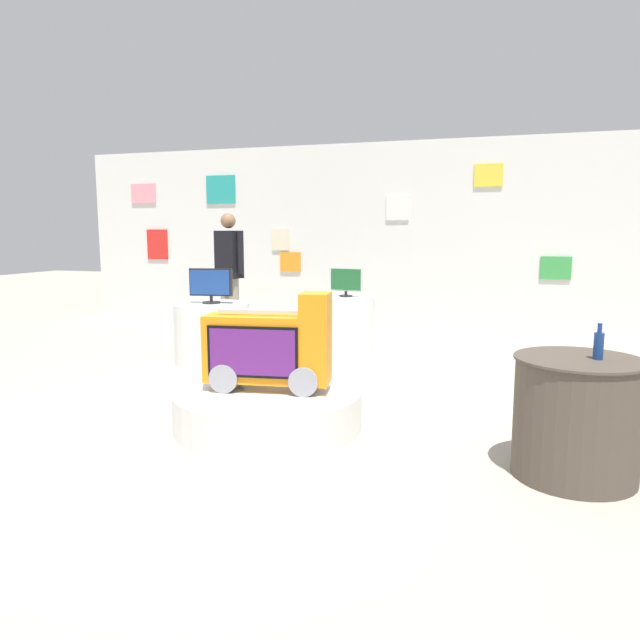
{
  "coord_description": "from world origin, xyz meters",
  "views": [
    {
      "loc": [
        2.13,
        -4.18,
        1.52
      ],
      "look_at": [
        0.62,
        0.48,
        0.8
      ],
      "focal_mm": 33.4,
      "sensor_mm": 36.0,
      "label": 1
    }
  ],
  "objects_px": {
    "shopper_browsing_near_truck": "(229,268)",
    "main_display_pedestal": "(268,408)",
    "display_pedestal_center_rear": "(212,333)",
    "tv_on_center_rear": "(211,284)",
    "novelty_firetruck_tv": "(269,351)",
    "display_pedestal_left_rear": "(346,324)",
    "bottle_on_side_table": "(599,345)",
    "tv_on_left_rear": "(346,281)",
    "side_table_round": "(576,417)"
  },
  "relations": [
    {
      "from": "tv_on_center_rear",
      "to": "shopper_browsing_near_truck",
      "type": "relative_size",
      "value": 0.29
    },
    {
      "from": "main_display_pedestal",
      "to": "tv_on_center_rear",
      "type": "xyz_separation_m",
      "value": [
        -1.52,
        1.94,
        0.77
      ]
    },
    {
      "from": "tv_on_left_rear",
      "to": "bottle_on_side_table",
      "type": "bearing_deg",
      "value": -53.67
    },
    {
      "from": "bottle_on_side_table",
      "to": "tv_on_left_rear",
      "type": "bearing_deg",
      "value": 126.33
    },
    {
      "from": "display_pedestal_left_rear",
      "to": "shopper_browsing_near_truck",
      "type": "relative_size",
      "value": 0.42
    },
    {
      "from": "display_pedestal_center_rear",
      "to": "shopper_browsing_near_truck",
      "type": "distance_m",
      "value": 1.35
    },
    {
      "from": "display_pedestal_center_rear",
      "to": "bottle_on_side_table",
      "type": "bearing_deg",
      "value": -30.64
    },
    {
      "from": "main_display_pedestal",
      "to": "side_table_round",
      "type": "distance_m",
      "value": 2.23
    },
    {
      "from": "display_pedestal_center_rear",
      "to": "bottle_on_side_table",
      "type": "relative_size",
      "value": 3.96
    },
    {
      "from": "bottle_on_side_table",
      "to": "display_pedestal_center_rear",
      "type": "bearing_deg",
      "value": 149.36
    },
    {
      "from": "display_pedestal_left_rear",
      "to": "tv_on_left_rear",
      "type": "height_order",
      "value": "tv_on_left_rear"
    },
    {
      "from": "tv_on_left_rear",
      "to": "display_pedestal_left_rear",
      "type": "bearing_deg",
      "value": 97.71
    },
    {
      "from": "display_pedestal_left_rear",
      "to": "shopper_browsing_near_truck",
      "type": "distance_m",
      "value": 1.76
    },
    {
      "from": "main_display_pedestal",
      "to": "display_pedestal_center_rear",
      "type": "bearing_deg",
      "value": 128.05
    },
    {
      "from": "side_table_round",
      "to": "bottle_on_side_table",
      "type": "relative_size",
      "value": 3.51
    },
    {
      "from": "main_display_pedestal",
      "to": "bottle_on_side_table",
      "type": "height_order",
      "value": "bottle_on_side_table"
    },
    {
      "from": "side_table_round",
      "to": "tv_on_center_rear",
      "type": "bearing_deg",
      "value": 148.84
    },
    {
      "from": "main_display_pedestal",
      "to": "tv_on_center_rear",
      "type": "bearing_deg",
      "value": 128.12
    },
    {
      "from": "tv_on_left_rear",
      "to": "novelty_firetruck_tv",
      "type": "bearing_deg",
      "value": -85.46
    },
    {
      "from": "display_pedestal_center_rear",
      "to": "tv_on_center_rear",
      "type": "height_order",
      "value": "tv_on_center_rear"
    },
    {
      "from": "display_pedestal_center_rear",
      "to": "novelty_firetruck_tv",
      "type": "bearing_deg",
      "value": -51.67
    },
    {
      "from": "novelty_firetruck_tv",
      "to": "display_pedestal_center_rear",
      "type": "distance_m",
      "value": 2.5
    },
    {
      "from": "shopper_browsing_near_truck",
      "to": "main_display_pedestal",
      "type": "bearing_deg",
      "value": -58.96
    },
    {
      "from": "display_pedestal_left_rear",
      "to": "shopper_browsing_near_truck",
      "type": "height_order",
      "value": "shopper_browsing_near_truck"
    },
    {
      "from": "bottle_on_side_table",
      "to": "shopper_browsing_near_truck",
      "type": "xyz_separation_m",
      "value": [
        -4.14,
        3.38,
        0.19
      ]
    },
    {
      "from": "novelty_firetruck_tv",
      "to": "tv_on_left_rear",
      "type": "xyz_separation_m",
      "value": [
        -0.25,
        3.12,
        0.29
      ]
    },
    {
      "from": "tv_on_left_rear",
      "to": "side_table_round",
      "type": "distance_m",
      "value": 4.23
    },
    {
      "from": "display_pedestal_center_rear",
      "to": "tv_on_center_rear",
      "type": "relative_size",
      "value": 1.73
    },
    {
      "from": "bottle_on_side_table",
      "to": "novelty_firetruck_tv",
      "type": "bearing_deg",
      "value": 172.19
    },
    {
      "from": "main_display_pedestal",
      "to": "novelty_firetruck_tv",
      "type": "height_order",
      "value": "novelty_firetruck_tv"
    },
    {
      "from": "main_display_pedestal",
      "to": "side_table_round",
      "type": "xyz_separation_m",
      "value": [
        2.2,
        -0.31,
        0.24
      ]
    },
    {
      "from": "shopper_browsing_near_truck",
      "to": "novelty_firetruck_tv",
      "type": "bearing_deg",
      "value": -58.73
    },
    {
      "from": "main_display_pedestal",
      "to": "display_pedestal_left_rear",
      "type": "height_order",
      "value": "display_pedestal_left_rear"
    },
    {
      "from": "display_pedestal_left_rear",
      "to": "shopper_browsing_near_truck",
      "type": "bearing_deg",
      "value": -177.93
    },
    {
      "from": "novelty_firetruck_tv",
      "to": "shopper_browsing_near_truck",
      "type": "relative_size",
      "value": 0.57
    },
    {
      "from": "shopper_browsing_near_truck",
      "to": "bottle_on_side_table",
      "type": "bearing_deg",
      "value": -39.23
    },
    {
      "from": "tv_on_left_rear",
      "to": "tv_on_center_rear",
      "type": "relative_size",
      "value": 0.88
    },
    {
      "from": "tv_on_center_rear",
      "to": "novelty_firetruck_tv",
      "type": "bearing_deg",
      "value": -51.6
    },
    {
      "from": "tv_on_center_rear",
      "to": "side_table_round",
      "type": "height_order",
      "value": "tv_on_center_rear"
    },
    {
      "from": "display_pedestal_left_rear",
      "to": "side_table_round",
      "type": "height_order",
      "value": "side_table_round"
    },
    {
      "from": "display_pedestal_left_rear",
      "to": "bottle_on_side_table",
      "type": "xyz_separation_m",
      "value": [
        2.53,
        -3.44,
        0.5
      ]
    },
    {
      "from": "novelty_firetruck_tv",
      "to": "display_pedestal_left_rear",
      "type": "xyz_separation_m",
      "value": [
        -0.25,
        3.13,
        -0.26
      ]
    },
    {
      "from": "tv_on_center_rear",
      "to": "display_pedestal_left_rear",
      "type": "bearing_deg",
      "value": 42.38
    },
    {
      "from": "novelty_firetruck_tv",
      "to": "side_table_round",
      "type": "distance_m",
      "value": 2.21
    },
    {
      "from": "novelty_firetruck_tv",
      "to": "display_pedestal_left_rear",
      "type": "relative_size",
      "value": 1.37
    },
    {
      "from": "main_display_pedestal",
      "to": "display_pedestal_center_rear",
      "type": "distance_m",
      "value": 2.48
    },
    {
      "from": "novelty_firetruck_tv",
      "to": "side_table_round",
      "type": "height_order",
      "value": "novelty_firetruck_tv"
    },
    {
      "from": "novelty_firetruck_tv",
      "to": "display_pedestal_center_rear",
      "type": "height_order",
      "value": "novelty_firetruck_tv"
    },
    {
      "from": "side_table_round",
      "to": "display_pedestal_center_rear",
      "type": "bearing_deg",
      "value": 148.79
    },
    {
      "from": "tv_on_center_rear",
      "to": "main_display_pedestal",
      "type": "bearing_deg",
      "value": -51.88
    }
  ]
}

